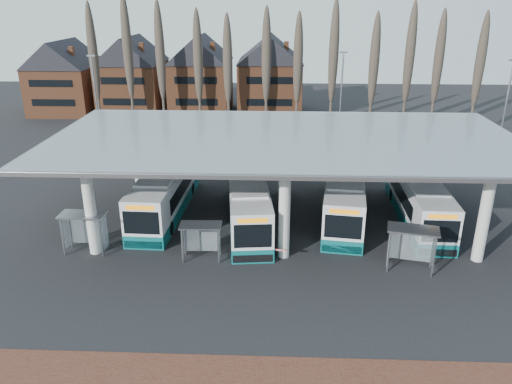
{
  "coord_description": "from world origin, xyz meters",
  "views": [
    {
      "loc": [
        -0.59,
        -25.35,
        15.26
      ],
      "look_at": [
        -1.92,
        7.0,
        2.54
      ],
      "focal_mm": 35.0,
      "sensor_mm": 36.0,
      "label": 1
    }
  ],
  "objects_px": {
    "bus_2": "(344,195)",
    "shelter_0": "(85,223)",
    "bus_0": "(166,191)",
    "shelter_1": "(201,233)",
    "bus_3": "(418,199)",
    "bus_1": "(248,201)",
    "shelter_2": "(412,239)"
  },
  "relations": [
    {
      "from": "shelter_2",
      "to": "bus_2",
      "type": "bearing_deg",
      "value": 123.65
    },
    {
      "from": "bus_1",
      "to": "shelter_0",
      "type": "bearing_deg",
      "value": -160.16
    },
    {
      "from": "bus_3",
      "to": "bus_2",
      "type": "bearing_deg",
      "value": 177.23
    },
    {
      "from": "bus_0",
      "to": "bus_1",
      "type": "height_order",
      "value": "bus_0"
    },
    {
      "from": "shelter_1",
      "to": "shelter_0",
      "type": "bearing_deg",
      "value": 173.34
    },
    {
      "from": "shelter_1",
      "to": "bus_3",
      "type": "bearing_deg",
      "value": 22.3
    },
    {
      "from": "bus_2",
      "to": "shelter_2",
      "type": "xyz_separation_m",
      "value": [
        3.01,
        -7.8,
        0.35
      ]
    },
    {
      "from": "bus_0",
      "to": "shelter_1",
      "type": "distance_m",
      "value": 8.08
    },
    {
      "from": "shelter_0",
      "to": "bus_2",
      "type": "bearing_deg",
      "value": 21.77
    },
    {
      "from": "bus_2",
      "to": "bus_3",
      "type": "xyz_separation_m",
      "value": [
        5.31,
        -0.43,
        -0.07
      ]
    },
    {
      "from": "bus_1",
      "to": "shelter_0",
      "type": "xyz_separation_m",
      "value": [
        -10.04,
        -4.88,
        0.31
      ]
    },
    {
      "from": "shelter_0",
      "to": "bus_1",
      "type": "bearing_deg",
      "value": 27.22
    },
    {
      "from": "bus_3",
      "to": "shelter_2",
      "type": "relative_size",
      "value": 3.76
    },
    {
      "from": "bus_2",
      "to": "shelter_0",
      "type": "relative_size",
      "value": 4.4
    },
    {
      "from": "bus_0",
      "to": "bus_3",
      "type": "xyz_separation_m",
      "value": [
        18.62,
        -0.57,
        -0.08
      ]
    },
    {
      "from": "bus_0",
      "to": "shelter_0",
      "type": "height_order",
      "value": "bus_0"
    },
    {
      "from": "bus_2",
      "to": "shelter_1",
      "type": "xyz_separation_m",
      "value": [
        -9.6,
        -7.04,
        0.09
      ]
    },
    {
      "from": "bus_2",
      "to": "shelter_0",
      "type": "bearing_deg",
      "value": -151.89
    },
    {
      "from": "bus_0",
      "to": "shelter_2",
      "type": "bearing_deg",
      "value": -23.97
    },
    {
      "from": "bus_0",
      "to": "bus_3",
      "type": "distance_m",
      "value": 18.63
    },
    {
      "from": "bus_2",
      "to": "bus_3",
      "type": "distance_m",
      "value": 5.32
    },
    {
      "from": "shelter_0",
      "to": "shelter_1",
      "type": "xyz_separation_m",
      "value": [
        7.48,
        -0.66,
        -0.21
      ]
    },
    {
      "from": "shelter_2",
      "to": "bus_3",
      "type": "bearing_deg",
      "value": 85.22
    },
    {
      "from": "bus_0",
      "to": "bus_1",
      "type": "distance_m",
      "value": 6.48
    },
    {
      "from": "bus_1",
      "to": "shelter_2",
      "type": "height_order",
      "value": "bus_1"
    },
    {
      "from": "bus_1",
      "to": "shelter_1",
      "type": "xyz_separation_m",
      "value": [
        -2.56,
        -5.54,
        0.11
      ]
    },
    {
      "from": "bus_1",
      "to": "shelter_2",
      "type": "distance_m",
      "value": 11.87
    },
    {
      "from": "bus_2",
      "to": "shelter_0",
      "type": "height_order",
      "value": "bus_2"
    },
    {
      "from": "bus_1",
      "to": "bus_3",
      "type": "xyz_separation_m",
      "value": [
        12.35,
        1.07,
        -0.06
      ]
    },
    {
      "from": "bus_1",
      "to": "bus_3",
      "type": "height_order",
      "value": "bus_1"
    },
    {
      "from": "bus_0",
      "to": "shelter_1",
      "type": "relative_size",
      "value": 4.88
    },
    {
      "from": "bus_3",
      "to": "shelter_1",
      "type": "xyz_separation_m",
      "value": [
        -14.91,
        -6.61,
        0.16
      ]
    }
  ]
}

